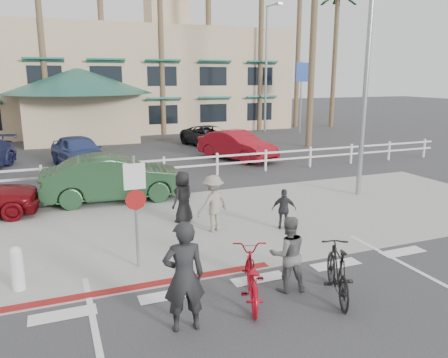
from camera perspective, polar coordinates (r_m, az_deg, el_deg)
name	(u,v)px	position (r m, az deg, el deg)	size (l,w,h in m)	color
ground	(271,292)	(9.26, 6.22, -14.41)	(140.00, 140.00, 0.00)	#333335
bike_path	(329,346)	(7.80, 13.53, -20.46)	(12.00, 16.00, 0.01)	#333335
sidewalk_plaza	(201,224)	(13.07, -3.04, -5.88)	(22.00, 7.00, 0.01)	gray
cross_street	(167,192)	(16.75, -7.43, -1.67)	(40.00, 5.00, 0.01)	#333335
parking_lot	(126,152)	(25.88, -12.69, 3.40)	(50.00, 16.00, 0.01)	#333335
curb_red	(114,291)	(9.49, -14.21, -13.99)	(7.00, 0.25, 0.02)	maroon
rail_fence	(166,168)	(18.65, -7.52, 1.42)	(29.40, 0.16, 1.00)	silver
building	(121,60)	(38.70, -13.32, 14.93)	(28.00, 16.00, 11.30)	#C8AE89
sign_post	(136,207)	(9.97, -11.47, -3.56)	(0.50, 0.10, 2.90)	gray
bollard_0	(17,268)	(10.01, -25.42, -10.49)	(0.26, 0.26, 0.95)	silver
streetlight_0	(367,70)	(16.44, 18.15, 13.36)	(0.60, 2.00, 9.00)	gray
streetlight_1	(266,70)	(35.04, 5.50, 13.95)	(0.60, 2.00, 9.50)	gray
info_sign	(301,96)	(34.30, 10.01, 10.57)	(1.20, 0.16, 5.60)	navy
palm_3	(41,34)	(32.33, -22.80, 17.08)	(4.00, 4.00, 14.00)	#143519
palm_4	(102,30)	(33.60, -15.69, 18.27)	(4.00, 4.00, 15.00)	#143519
palm_5	(161,45)	(33.25, -8.21, 16.94)	(4.00, 4.00, 13.00)	#143519
palm_6	(208,20)	(35.54, -2.05, 20.05)	(4.00, 4.00, 17.00)	#143519
palm_7	(261,41)	(36.03, 4.83, 17.53)	(4.00, 4.00, 14.00)	#143519
palm_8	(299,37)	(38.86, 9.71, 17.82)	(4.00, 4.00, 15.00)	#143519
palm_9	(335,50)	(39.60, 14.30, 16.07)	(4.00, 4.00, 13.00)	#143519
palm_11	(313,29)	(27.73, 11.61, 18.61)	(4.00, 4.00, 14.00)	#143519
bike_red	(251,277)	(8.67, 3.56, -12.63)	(0.68, 1.94, 1.02)	maroon
rider_red	(184,277)	(7.59, -5.26, -12.59)	(0.72, 0.47, 1.98)	black
bike_black	(338,271)	(9.04, 14.63, -11.60)	(0.52, 1.85, 1.11)	black
rider_black	(288,254)	(9.03, 8.34, -9.66)	(0.77, 0.60, 1.59)	#5C5C5C
pedestrian_a	(213,203)	(12.25, -1.44, -3.22)	(1.05, 0.60, 1.63)	gray
pedestrian_child	(284,209)	(12.58, 7.84, -3.95)	(0.70, 0.29, 1.19)	#2B2C30
pedestrian_b	(183,197)	(13.06, -5.37, -2.37)	(0.77, 0.50, 1.57)	black
car_white_sedan	(115,178)	(15.78, -14.08, 0.12)	(1.72, 4.92, 1.62)	#1C3C21
lot_car_2	(79,151)	(22.15, -18.39, 3.44)	(1.82, 4.52, 1.54)	navy
lot_car_3	(237,145)	(22.96, 1.67, 4.40)	(1.60, 4.59, 1.51)	maroon
lot_car_5	(210,136)	(27.45, -1.85, 5.60)	(2.11, 4.58, 1.27)	black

